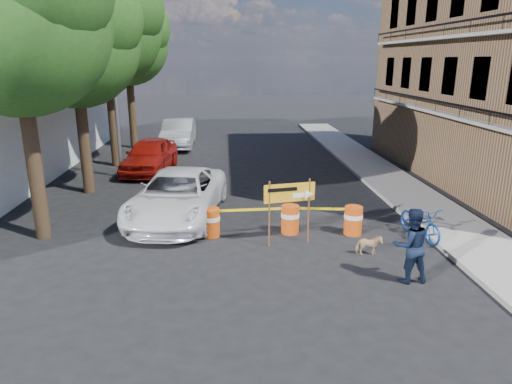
{
  "coord_description": "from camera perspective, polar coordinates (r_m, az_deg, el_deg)",
  "views": [
    {
      "loc": [
        -1.14,
        -11.6,
        5.3
      ],
      "look_at": [
        -0.2,
        2.1,
        1.3
      ],
      "focal_mm": 32.0,
      "sensor_mm": 36.0,
      "label": 1
    }
  ],
  "objects": [
    {
      "name": "barrel_mid_left",
      "position": [
        14.2,
        -5.69,
        -3.73
      ],
      "size": [
        0.58,
        0.58,
        0.9
      ],
      "color": "red",
      "rests_on": "ground"
    },
    {
      "name": "tree_mid_a",
      "position": [
        19.44,
        -21.66,
        17.24
      ],
      "size": [
        5.25,
        5.0,
        8.68
      ],
      "color": "#332316",
      "rests_on": "ground"
    },
    {
      "name": "barrel_far_right",
      "position": [
        14.62,
        12.05,
        -3.42
      ],
      "size": [
        0.58,
        0.58,
        0.9
      ],
      "color": "red",
      "rests_on": "ground"
    },
    {
      "name": "ground",
      "position": [
        12.81,
        1.55,
        -8.21
      ],
      "size": [
        120.0,
        120.0,
        0.0
      ],
      "primitive_type": "plane",
      "color": "black",
      "rests_on": "ground"
    },
    {
      "name": "pedestrian",
      "position": [
        11.79,
        18.78,
        -6.34
      ],
      "size": [
        0.97,
        0.78,
        1.9
      ],
      "primitive_type": "imported",
      "rotation": [
        0.0,
        0.0,
        3.21
      ],
      "color": "black",
      "rests_on": "ground"
    },
    {
      "name": "sidewalk_east",
      "position": [
        19.78,
        18.03,
        0.1
      ],
      "size": [
        2.4,
        40.0,
        0.15
      ],
      "primitive_type": "cube",
      "color": "gray",
      "rests_on": "ground"
    },
    {
      "name": "tree_far",
      "position": [
        29.16,
        -15.73,
        17.47
      ],
      "size": [
        5.04,
        4.8,
        8.84
      ],
      "color": "#332316",
      "rests_on": "ground"
    },
    {
      "name": "suv_white",
      "position": [
        15.85,
        -9.77,
        -0.46
      ],
      "size": [
        3.48,
        6.16,
        1.62
      ],
      "primitive_type": "imported",
      "rotation": [
        0.0,
        0.0,
        -0.14
      ],
      "color": "white",
      "rests_on": "ground"
    },
    {
      "name": "sedan_red",
      "position": [
        22.8,
        -13.12,
        4.5
      ],
      "size": [
        2.55,
        5.06,
        1.66
      ],
      "primitive_type": "imported",
      "rotation": [
        0.0,
        0.0,
        -0.13
      ],
      "color": "maroon",
      "rests_on": "ground"
    },
    {
      "name": "barrel_far_left",
      "position": [
        14.28,
        -11.06,
        -3.84
      ],
      "size": [
        0.58,
        0.58,
        0.9
      ],
      "color": "red",
      "rests_on": "ground"
    },
    {
      "name": "bicycle",
      "position": [
        14.76,
        20.02,
        -1.77
      ],
      "size": [
        0.89,
        1.16,
        1.97
      ],
      "primitive_type": "imported",
      "rotation": [
        0.0,
        0.0,
        0.21
      ],
      "color": "#1340A0",
      "rests_on": "ground"
    },
    {
      "name": "barrel_mid_right",
      "position": [
        14.44,
        4.28,
        -3.34
      ],
      "size": [
        0.58,
        0.58,
        0.9
      ],
      "color": "red",
      "rests_on": "ground"
    },
    {
      "name": "tree_mid_b",
      "position": [
        24.3,
        -18.22,
        18.81
      ],
      "size": [
        5.67,
        5.4,
        9.62
      ],
      "color": "#332316",
      "rests_on": "ground"
    },
    {
      "name": "detour_sign",
      "position": [
        13.29,
        5.09,
        -0.6
      ],
      "size": [
        1.52,
        0.43,
        1.99
      ],
      "rotation": [
        0.0,
        0.0,
        0.2
      ],
      "color": "#592D19",
      "rests_on": "ground"
    },
    {
      "name": "dog",
      "position": [
        13.24,
        13.92,
        -6.48
      ],
      "size": [
        0.72,
        0.36,
        0.59
      ],
      "primitive_type": "imported",
      "rotation": [
        0.0,
        0.0,
        1.51
      ],
      "color": "tan",
      "rests_on": "ground"
    },
    {
      "name": "sedan_silver",
      "position": [
        29.16,
        -9.66,
        7.26
      ],
      "size": [
        1.87,
        5.24,
        1.72
      ],
      "primitive_type": "imported",
      "rotation": [
        0.0,
        0.0,
        -0.01
      ],
      "color": "#B7BBBF",
      "rests_on": "ground"
    },
    {
      "name": "streetlamp",
      "position": [
        21.66,
        -17.16,
        13.1
      ],
      "size": [
        1.25,
        0.18,
        8.0
      ],
      "color": "gray",
      "rests_on": "ground"
    },
    {
      "name": "tree_near",
      "position": [
        14.75,
        -27.76,
        18.61
      ],
      "size": [
        5.46,
        5.2,
        9.15
      ],
      "color": "#332316",
      "rests_on": "ground"
    }
  ]
}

